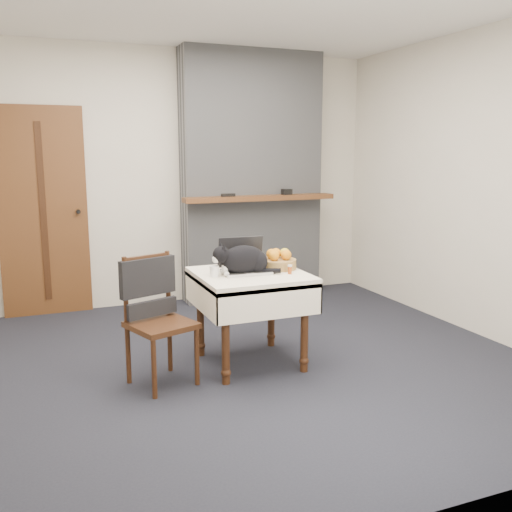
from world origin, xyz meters
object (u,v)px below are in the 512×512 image
(cream_jar, at_px, (214,271))
(pill_bottle, at_px, (290,269))
(side_table, at_px, (250,288))
(laptop, at_px, (243,263))
(door, at_px, (43,212))
(fruit_basket, at_px, (279,261))
(cat, at_px, (244,260))
(chair, at_px, (154,302))

(cream_jar, relative_size, pill_bottle, 1.13)
(side_table, xyz_separation_m, cream_jar, (-0.28, -0.02, 0.15))
(laptop, bearing_deg, cream_jar, -160.33)
(side_table, xyz_separation_m, pill_bottle, (0.25, -0.15, 0.15))
(laptop, bearing_deg, side_table, -51.80)
(door, height_order, fruit_basket, door)
(laptop, height_order, cream_jar, laptop)
(door, xyz_separation_m, cat, (1.29, -2.01, -0.20))
(side_table, bearing_deg, door, 124.24)
(door, relative_size, cat, 4.05)
(cream_jar, bearing_deg, fruit_basket, 7.52)
(door, relative_size, laptop, 5.56)
(side_table, bearing_deg, fruit_basket, 11.31)
(chair, bearing_deg, laptop, -11.10)
(laptop, height_order, fruit_basket, laptop)
(cat, xyz_separation_m, pill_bottle, (0.31, -0.12, -0.07))
(chair, bearing_deg, cream_jar, -15.57)
(pill_bottle, height_order, fruit_basket, fruit_basket)
(laptop, xyz_separation_m, chair, (-0.70, -0.10, -0.20))
(door, distance_m, laptop, 2.35)
(cat, distance_m, pill_bottle, 0.34)
(door, distance_m, pill_bottle, 2.68)
(side_table, distance_m, cat, 0.23)
(cream_jar, bearing_deg, side_table, 4.13)
(fruit_basket, bearing_deg, laptop, 179.91)
(door, bearing_deg, laptop, -55.77)
(cream_jar, xyz_separation_m, chair, (-0.45, -0.03, -0.17))
(cat, bearing_deg, pill_bottle, -22.01)
(cat, distance_m, chair, 0.71)
(side_table, height_order, pill_bottle, pill_bottle)
(cat, bearing_deg, door, 122.76)
(door, bearing_deg, side_table, -55.76)
(laptop, height_order, cat, laptop)
(laptop, xyz_separation_m, pill_bottle, (0.28, -0.20, -0.03))
(side_table, height_order, cat, cat)
(pill_bottle, relative_size, fruit_basket, 0.26)
(cat, bearing_deg, fruit_basket, 13.59)
(cream_jar, bearing_deg, door, 117.99)
(fruit_basket, distance_m, chair, 1.01)
(cat, height_order, pill_bottle, cat)
(side_table, distance_m, chair, 0.73)
(cream_jar, bearing_deg, chair, -176.31)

